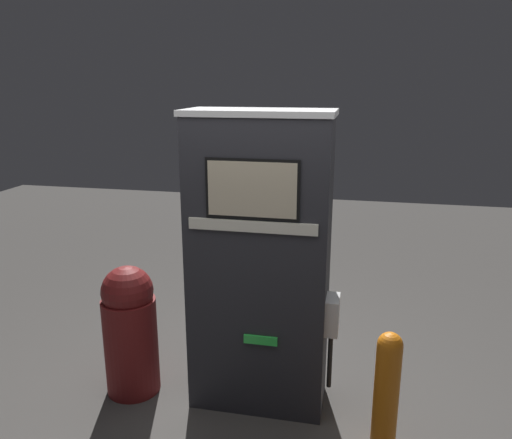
{
  "coord_description": "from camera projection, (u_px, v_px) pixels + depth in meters",
  "views": [
    {
      "loc": [
        0.66,
        -2.98,
        2.3
      ],
      "look_at": [
        0.0,
        0.11,
        1.43
      ],
      "focal_mm": 35.0,
      "sensor_mm": 36.0,
      "label": 1
    }
  ],
  "objects": [
    {
      "name": "trash_bin",
      "position": [
        130.0,
        329.0,
        3.74
      ],
      "size": [
        0.4,
        0.4,
        1.01
      ],
      "color": "maroon",
      "rests_on": "ground_plane"
    },
    {
      "name": "gas_pump",
      "position": [
        260.0,
        264.0,
        3.48
      ],
      "size": [
        1.06,
        0.49,
        2.13
      ],
      "color": "#28282D",
      "rests_on": "ground_plane"
    },
    {
      "name": "ground_plane",
      "position": [
        253.0,
        416.0,
        3.56
      ],
      "size": [
        14.0,
        14.0,
        0.0
      ],
      "primitive_type": "plane",
      "color": "#423F3D"
    },
    {
      "name": "safety_bollard",
      "position": [
        386.0,
        392.0,
        3.08
      ],
      "size": [
        0.16,
        0.16,
        0.85
      ],
      "color": "orange",
      "rests_on": "ground_plane"
    }
  ]
}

